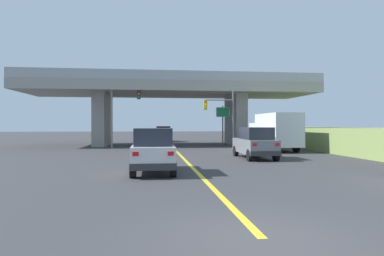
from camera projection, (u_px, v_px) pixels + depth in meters
The scene contains 10 objects.
ground at pixel (170, 145), 36.87m from camera, with size 160.00×160.00×0.00m, color #353538.
overpass_bridge at pixel (170, 96), 36.83m from camera, with size 30.28×9.41×7.39m.
lane_divider_stripe at pixel (186, 161), 20.13m from camera, with size 0.20×27.61×0.01m, color yellow.
suv_lead at pixel (153, 150), 15.41m from camera, with size 1.90×4.34×2.02m.
suv_crossing at pixel (255, 143), 21.91m from camera, with size 1.92×4.64×2.02m.
box_truck at pixel (275, 131), 28.73m from camera, with size 2.33×7.12×3.12m.
sedan_oncoming at pixel (163, 134), 44.57m from camera, with size 2.06×4.55×2.02m.
traffic_signal_nearside at pixel (223, 113), 32.47m from camera, with size 2.93×0.36×5.46m.
traffic_signal_farside at pixel (121, 106), 32.04m from camera, with size 2.78×0.36×6.15m.
highway_sign at pixel (223, 117), 35.78m from camera, with size 1.45×0.17×4.20m.
Camera 1 is at (-2.11, -6.20, 2.16)m, focal length 31.77 mm.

